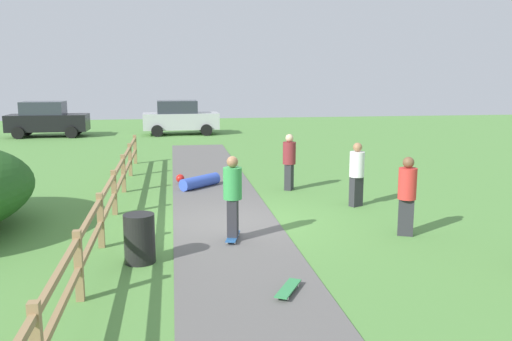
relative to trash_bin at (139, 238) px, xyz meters
name	(u,v)px	position (x,y,z in m)	size (l,w,h in m)	color
ground_plane	(226,224)	(1.80, 2.27, -0.45)	(60.00, 60.00, 0.00)	#568E42
asphalt_path	(226,224)	(1.80, 2.27, -0.44)	(2.40, 28.00, 0.02)	#605E5B
wooden_fence	(108,200)	(-0.80, 2.27, 0.22)	(0.12, 18.12, 1.10)	#997A51
trash_bin	(139,238)	(0.00, 0.00, 0.00)	(0.56, 0.56, 0.90)	black
skater_riding	(233,194)	(1.81, 1.03, 0.54)	(0.46, 0.82, 1.74)	#265999
skater_fallen	(198,181)	(1.36, 6.39, -0.25)	(1.35, 1.36, 0.36)	blue
skateboard_loose	(288,288)	(2.36, -1.82, -0.36)	(0.57, 0.80, 0.08)	#338C4C
bystander_maroon	(289,159)	(4.01, 5.70, 0.46)	(0.52, 0.52, 1.66)	#2D2D33
bystander_red	(407,193)	(5.48, 0.85, 0.48)	(0.50, 0.50, 1.69)	#2D2D33
bystander_white	(357,172)	(5.30, 3.47, 0.46)	(0.51, 0.51, 1.66)	#2D2D33
parked_car_silver	(180,118)	(1.06, 21.17, 0.51)	(4.25, 2.11, 1.92)	#B7B7BC
parked_car_black	(47,119)	(-6.12, 21.18, 0.51)	(4.21, 2.02, 1.92)	black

